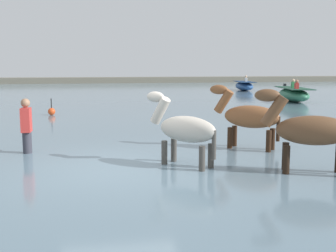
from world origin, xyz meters
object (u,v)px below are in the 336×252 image
(horse_lead_pinto, at_px, (184,131))
(channel_buoy, at_px, (52,111))
(boat_distant_west, at_px, (244,86))
(boat_far_offshore, at_px, (293,94))
(person_wading_mid, at_px, (27,132))
(horse_flank_chestnut, at_px, (248,118))
(horse_trailing_bay, at_px, (310,133))

(horse_lead_pinto, xyz_separation_m, channel_buoy, (-3.33, 9.26, -0.53))
(boat_distant_west, xyz_separation_m, boat_far_offshore, (-1.02, -10.26, 0.02))
(person_wading_mid, relative_size, channel_buoy, 2.46)
(horse_flank_chestnut, xyz_separation_m, boat_far_offshore, (7.43, 12.24, -0.34))
(person_wading_mid, bearing_deg, boat_distant_west, 58.53)
(horse_trailing_bay, xyz_separation_m, person_wading_mid, (-5.32, 2.77, -0.27))
(horse_flank_chestnut, xyz_separation_m, person_wading_mid, (-5.07, 0.42, -0.25))
(horse_flank_chestnut, relative_size, person_wading_mid, 1.16)
(horse_flank_chestnut, distance_m, boat_distant_west, 24.04)
(horse_lead_pinto, height_order, horse_flank_chestnut, horse_flank_chestnut)
(horse_trailing_bay, relative_size, boat_far_offshore, 0.46)
(horse_trailing_bay, height_order, boat_distant_west, horse_trailing_bay)
(horse_flank_chestnut, height_order, boat_distant_west, horse_flank_chestnut)
(horse_flank_chestnut, bearing_deg, boat_far_offshore, 58.76)
(channel_buoy, bearing_deg, boat_distant_west, 47.00)
(horse_flank_chestnut, height_order, channel_buoy, horse_flank_chestnut)
(boat_far_offshore, bearing_deg, channel_buoy, -160.93)
(horse_lead_pinto, height_order, boat_distant_west, horse_lead_pinto)
(horse_lead_pinto, relative_size, horse_flank_chestnut, 0.97)
(horse_lead_pinto, distance_m, boat_distant_west, 26.00)
(horse_trailing_bay, height_order, horse_flank_chestnut, horse_trailing_bay)
(boat_far_offshore, xyz_separation_m, channel_buoy, (-12.61, -4.36, -0.23))
(person_wading_mid, bearing_deg, horse_flank_chestnut, -4.78)
(horse_flank_chestnut, height_order, boat_far_offshore, horse_flank_chestnut)
(horse_lead_pinto, xyz_separation_m, person_wading_mid, (-3.21, 1.79, -0.22))
(horse_trailing_bay, distance_m, boat_far_offshore, 16.26)
(person_wading_mid, height_order, channel_buoy, person_wading_mid)
(boat_distant_west, bearing_deg, horse_trailing_bay, -108.25)
(horse_lead_pinto, xyz_separation_m, boat_far_offshore, (9.28, 13.62, -0.31))
(boat_far_offshore, distance_m, person_wading_mid, 17.20)
(horse_trailing_bay, xyz_separation_m, boat_far_offshore, (7.17, 14.59, -0.36))
(horse_trailing_bay, xyz_separation_m, horse_flank_chestnut, (-0.25, 2.35, -0.02))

